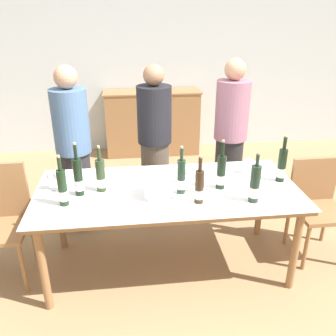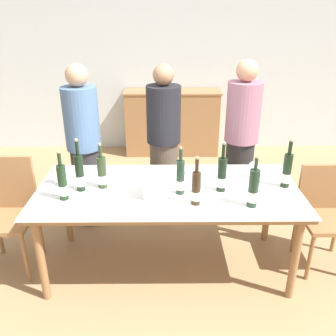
{
  "view_description": "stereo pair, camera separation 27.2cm",
  "coord_description": "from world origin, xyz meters",
  "px_view_note": "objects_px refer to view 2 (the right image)",
  "views": [
    {
      "loc": [
        -0.29,
        -2.47,
        2.04
      ],
      "look_at": [
        0.0,
        0.0,
        0.93
      ],
      "focal_mm": 38.0,
      "sensor_mm": 36.0,
      "label": 1
    },
    {
      "loc": [
        -0.02,
        -2.49,
        2.04
      ],
      "look_at": [
        0.0,
        0.0,
        0.93
      ],
      "focal_mm": 38.0,
      "sensor_mm": 36.0,
      "label": 2
    }
  ],
  "objects_px": {
    "wine_glass_2": "(187,172)",
    "person_host": "(84,148)",
    "wine_bottle_1": "(102,173)",
    "wine_glass_1": "(254,167)",
    "wine_glass_0": "(203,181)",
    "ice_bucket": "(156,185)",
    "sideboard_cabinet": "(172,122)",
    "wine_bottle_7": "(287,171)",
    "chair_right_end": "(326,209)",
    "wine_glass_3": "(56,171)",
    "wine_bottle_3": "(253,189)",
    "wine_bottle_2": "(180,178)",
    "chair_left_end": "(9,206)",
    "person_guest_right": "(241,144)",
    "wine_bottle_0": "(63,183)",
    "dining_table": "(168,196)",
    "person_guest_left": "(164,147)",
    "wine_bottle_5": "(80,174)",
    "wine_bottle_6": "(196,189)",
    "wine_bottle_4": "(222,175)"
  },
  "relations": [
    {
      "from": "wine_bottle_1",
      "to": "wine_bottle_3",
      "type": "distance_m",
      "value": 1.16
    },
    {
      "from": "wine_glass_1",
      "to": "wine_glass_3",
      "type": "xyz_separation_m",
      "value": [
        -1.61,
        -0.11,
        0.01
      ]
    },
    {
      "from": "person_guest_left",
      "to": "wine_glass_1",
      "type": "bearing_deg",
      "value": -38.96
    },
    {
      "from": "wine_bottle_2",
      "to": "person_host",
      "type": "height_order",
      "value": "person_host"
    },
    {
      "from": "ice_bucket",
      "to": "chair_right_end",
      "type": "bearing_deg",
      "value": 8.17
    },
    {
      "from": "ice_bucket",
      "to": "wine_glass_1",
      "type": "relative_size",
      "value": 1.55
    },
    {
      "from": "dining_table",
      "to": "person_host",
      "type": "bearing_deg",
      "value": 137.4
    },
    {
      "from": "wine_bottle_1",
      "to": "wine_glass_1",
      "type": "relative_size",
      "value": 2.58
    },
    {
      "from": "sideboard_cabinet",
      "to": "person_guest_left",
      "type": "bearing_deg",
      "value": -93.59
    },
    {
      "from": "wine_glass_3",
      "to": "person_host",
      "type": "bearing_deg",
      "value": 82.37
    },
    {
      "from": "wine_bottle_1",
      "to": "wine_bottle_0",
      "type": "bearing_deg",
      "value": -143.29
    },
    {
      "from": "sideboard_cabinet",
      "to": "wine_bottle_1",
      "type": "height_order",
      "value": "wine_bottle_1"
    },
    {
      "from": "wine_glass_1",
      "to": "person_guest_left",
      "type": "height_order",
      "value": "person_guest_left"
    },
    {
      "from": "wine_bottle_6",
      "to": "person_guest_right",
      "type": "height_order",
      "value": "person_guest_right"
    },
    {
      "from": "wine_bottle_7",
      "to": "chair_right_end",
      "type": "height_order",
      "value": "wine_bottle_7"
    },
    {
      "from": "wine_bottle_0",
      "to": "wine_glass_3",
      "type": "relative_size",
      "value": 2.46
    },
    {
      "from": "ice_bucket",
      "to": "wine_bottle_7",
      "type": "distance_m",
      "value": 1.04
    },
    {
      "from": "wine_bottle_2",
      "to": "wine_bottle_3",
      "type": "xyz_separation_m",
      "value": [
        0.51,
        -0.19,
        0.0
      ]
    },
    {
      "from": "wine_bottle_5",
      "to": "wine_glass_3",
      "type": "distance_m",
      "value": 0.25
    },
    {
      "from": "wine_glass_1",
      "to": "wine_bottle_6",
      "type": "bearing_deg",
      "value": -139.26
    },
    {
      "from": "dining_table",
      "to": "person_guest_left",
      "type": "relative_size",
      "value": 1.29
    },
    {
      "from": "person_guest_left",
      "to": "person_host",
      "type": "bearing_deg",
      "value": -174.95
    },
    {
      "from": "ice_bucket",
      "to": "person_guest_right",
      "type": "relative_size",
      "value": 0.14
    },
    {
      "from": "person_host",
      "to": "wine_bottle_0",
      "type": "bearing_deg",
      "value": -87.76
    },
    {
      "from": "wine_bottle_4",
      "to": "person_guest_right",
      "type": "xyz_separation_m",
      "value": [
        0.32,
        0.85,
        -0.06
      ]
    },
    {
      "from": "wine_glass_2",
      "to": "person_host",
      "type": "relative_size",
      "value": 0.09
    },
    {
      "from": "chair_left_end",
      "to": "person_guest_right",
      "type": "distance_m",
      "value": 2.2
    },
    {
      "from": "wine_bottle_0",
      "to": "wine_glass_1",
      "type": "bearing_deg",
      "value": 13.69
    },
    {
      "from": "wine_bottle_5",
      "to": "wine_bottle_1",
      "type": "bearing_deg",
      "value": 16.59
    },
    {
      "from": "ice_bucket",
      "to": "wine_bottle_2",
      "type": "bearing_deg",
      "value": 14.28
    },
    {
      "from": "dining_table",
      "to": "person_host",
      "type": "distance_m",
      "value": 1.1
    },
    {
      "from": "sideboard_cabinet",
      "to": "chair_right_end",
      "type": "bearing_deg",
      "value": -64.57
    },
    {
      "from": "wine_bottle_6",
      "to": "wine_glass_2",
      "type": "xyz_separation_m",
      "value": [
        -0.05,
        0.33,
        -0.02
      ]
    },
    {
      "from": "wine_glass_0",
      "to": "ice_bucket",
      "type": "bearing_deg",
      "value": -175.3
    },
    {
      "from": "ice_bucket",
      "to": "wine_bottle_5",
      "type": "bearing_deg",
      "value": 169.44
    },
    {
      "from": "ice_bucket",
      "to": "person_host",
      "type": "relative_size",
      "value": 0.14
    },
    {
      "from": "wine_bottle_3",
      "to": "wine_glass_3",
      "type": "distance_m",
      "value": 1.54
    },
    {
      "from": "person_host",
      "to": "wine_glass_3",
      "type": "bearing_deg",
      "value": -97.63
    },
    {
      "from": "wine_bottle_1",
      "to": "wine_glass_3",
      "type": "bearing_deg",
      "value": 170.34
    },
    {
      "from": "sideboard_cabinet",
      "to": "wine_glass_0",
      "type": "height_order",
      "value": "sideboard_cabinet"
    },
    {
      "from": "wine_glass_0",
      "to": "wine_glass_2",
      "type": "xyz_separation_m",
      "value": [
        -0.11,
        0.19,
        -0.01
      ]
    },
    {
      "from": "wine_bottle_1",
      "to": "chair_right_end",
      "type": "bearing_deg",
      "value": 1.43
    },
    {
      "from": "wine_glass_3",
      "to": "chair_left_end",
      "type": "bearing_deg",
      "value": -178.48
    },
    {
      "from": "wine_glass_1",
      "to": "chair_right_end",
      "type": "relative_size",
      "value": 0.17
    },
    {
      "from": "person_guest_left",
      "to": "wine_bottle_0",
      "type": "bearing_deg",
      "value": -127.31
    },
    {
      "from": "wine_glass_1",
      "to": "wine_bottle_5",
      "type": "bearing_deg",
      "value": -171.06
    },
    {
      "from": "wine_bottle_7",
      "to": "person_guest_left",
      "type": "relative_size",
      "value": 0.25
    },
    {
      "from": "wine_bottle_0",
      "to": "person_host",
      "type": "height_order",
      "value": "person_host"
    },
    {
      "from": "wine_glass_2",
      "to": "chair_right_end",
      "type": "bearing_deg",
      "value": -0.65
    },
    {
      "from": "ice_bucket",
      "to": "person_guest_left",
      "type": "distance_m",
      "value": 0.94
    }
  ]
}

